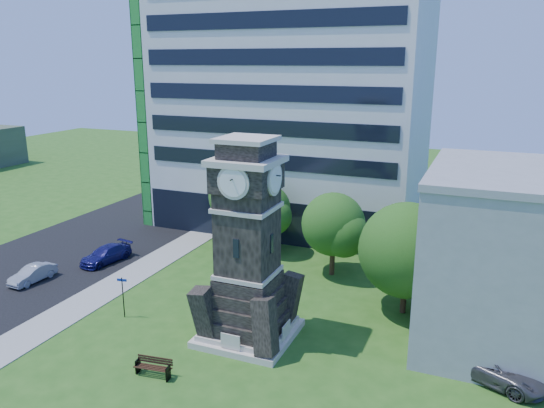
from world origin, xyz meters
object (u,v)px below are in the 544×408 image
at_px(park_bench, 154,366).
at_px(street_sign, 123,293).
at_px(clock_tower, 248,255).
at_px(car_street_north, 106,254).
at_px(car_east_lot, 493,365).
at_px(car_street_mid, 33,274).

height_order(park_bench, street_sign, street_sign).
distance_m(clock_tower, car_street_north, 18.13).
height_order(car_east_lot, street_sign, street_sign).
relative_size(car_street_north, car_east_lot, 0.82).
relative_size(clock_tower, car_east_lot, 2.15).
height_order(car_east_lot, park_bench, car_east_lot).
relative_size(clock_tower, park_bench, 6.01).
height_order(car_street_mid, car_street_north, car_street_north).
xyz_separation_m(clock_tower, park_bench, (-2.92, -5.76, -4.72)).
xyz_separation_m(car_street_mid, park_bench, (15.79, -6.95, -0.06)).
bearing_deg(car_street_mid, clock_tower, -0.52).
bearing_deg(street_sign, car_street_mid, 159.01).
bearing_deg(car_street_north, clock_tower, -12.52).
distance_m(car_street_north, car_east_lot, 30.61).
relative_size(clock_tower, car_street_mid, 3.27).
bearing_deg(clock_tower, street_sign, -174.12).
bearing_deg(car_street_mid, street_sign, -8.48).
relative_size(clock_tower, street_sign, 4.38).
distance_m(car_street_mid, car_street_north, 5.95).
distance_m(clock_tower, car_street_mid, 19.32).
bearing_deg(park_bench, car_east_lot, 14.19).
bearing_deg(park_bench, clock_tower, 55.69).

